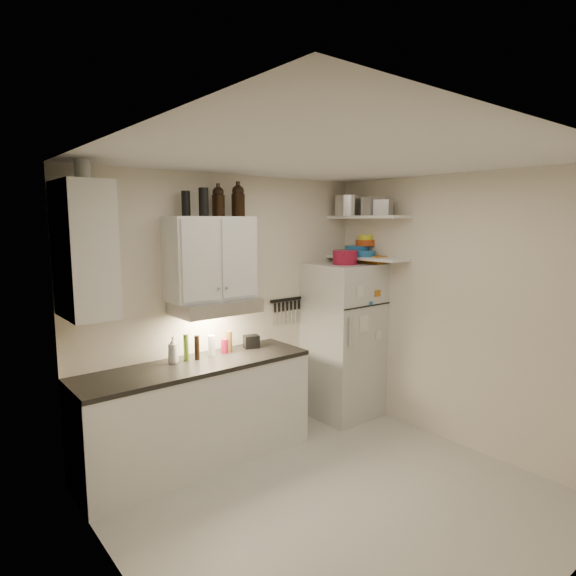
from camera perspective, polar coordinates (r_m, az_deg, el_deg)
floor at (r=4.14m, az=5.63°, el=-23.70°), size 3.20×3.00×0.02m
ceiling at (r=3.55m, az=6.22°, el=15.19°), size 3.20×3.00×0.02m
back_wall at (r=4.79m, az=-6.93°, el=-2.43°), size 3.20×0.02×2.60m
left_wall at (r=2.78m, az=-18.79°, el=-10.51°), size 0.02×3.00×2.60m
right_wall at (r=4.88m, az=19.47°, el=-2.66°), size 0.02×3.00×2.60m
base_cabinet at (r=4.51m, az=-10.70°, el=-14.59°), size 2.10×0.60×0.88m
countertop at (r=4.36m, az=-10.86°, el=-8.99°), size 2.10×0.62×0.04m
upper_cabinet at (r=4.42m, az=-9.14°, el=3.52°), size 0.80×0.33×0.75m
side_cabinet at (r=3.85m, az=-23.01°, el=4.20°), size 0.33×0.55×1.00m
range_hood at (r=4.42m, az=-8.60°, el=-2.16°), size 0.76×0.46×0.12m
fridge at (r=5.39m, az=6.58°, el=-6.15°), size 0.70×0.68×1.70m
shelf_hi at (r=5.28m, az=9.41°, el=8.29°), size 0.30×0.95×0.03m
shelf_lo at (r=5.30m, az=9.30°, el=3.53°), size 0.30×0.95×0.03m
knife_strip at (r=5.17m, az=-0.20°, el=-1.39°), size 0.42×0.02×0.03m
dutch_oven at (r=5.14m, az=6.75°, el=3.63°), size 0.34×0.34×0.15m
book_stack at (r=5.32m, az=10.16°, el=3.34°), size 0.21×0.26×0.09m
spice_jar at (r=5.13m, az=7.67°, el=3.35°), size 0.08×0.08×0.11m
stock_pot at (r=5.42m, az=7.19°, el=9.65°), size 0.34×0.34×0.22m
tin_a at (r=5.22m, az=10.09°, el=9.51°), size 0.23×0.21×0.19m
tin_b at (r=5.08m, az=11.22°, el=9.33°), size 0.21×0.21×0.16m
bowl_teal at (r=5.47m, az=8.15°, el=4.42°), size 0.27×0.27×0.11m
bowl_orange at (r=5.45m, az=9.16°, el=5.31°), size 0.22×0.22×0.07m
bowl_yellow at (r=5.45m, az=9.18°, el=5.94°), size 0.17×0.17×0.05m
plates at (r=5.31m, az=8.91°, el=4.07°), size 0.31×0.31×0.07m
growler_a at (r=4.49m, az=-8.26°, el=10.15°), size 0.15×0.15×0.28m
growler_b at (r=4.57m, az=-5.93°, el=10.29°), size 0.17×0.17×0.30m
thermos_a at (r=4.31m, az=-9.97°, el=10.00°), size 0.09×0.09×0.24m
thermos_b at (r=4.33m, az=-12.01°, el=9.76°), size 0.09×0.09×0.22m
side_jar at (r=3.85m, az=-23.17°, el=12.77°), size 0.14×0.14×0.15m
soap_bottle at (r=4.35m, az=-13.49°, el=-6.99°), size 0.12×0.12×0.27m
pepper_mill at (r=4.63m, az=-7.03°, el=-6.33°), size 0.08×0.08×0.20m
oil_bottle at (r=4.41m, az=-11.99°, el=-6.91°), size 0.06×0.06×0.24m
vinegar_bottle at (r=4.43m, az=-10.74°, el=-6.93°), size 0.06×0.06×0.22m
clear_bottle at (r=4.52m, az=-9.04°, el=-6.77°), size 0.08×0.08×0.19m
red_jar at (r=4.61m, az=-7.54°, el=-6.82°), size 0.09×0.09×0.14m
caddy at (r=4.77m, az=-4.36°, el=-6.34°), size 0.17×0.14×0.12m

